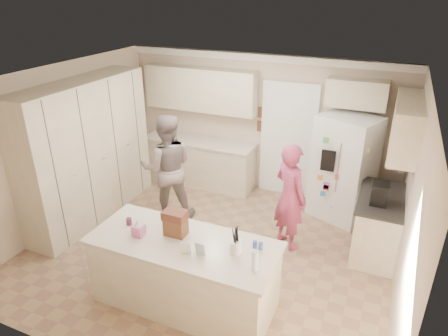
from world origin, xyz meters
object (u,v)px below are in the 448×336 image
at_px(coffee_maker, 380,193).
at_px(island_base, 185,274).
at_px(teen_girl, 290,197).
at_px(tissue_box, 139,230).
at_px(refrigerator, 344,168).
at_px(utensil_crock, 236,247).
at_px(teen_boy, 167,168).
at_px(dollhouse_body, 176,226).

distance_m(coffee_maker, island_base, 2.87).
distance_m(island_base, teen_girl, 1.96).
relative_size(island_base, teen_girl, 1.32).
height_order(island_base, tissue_box, tissue_box).
bearing_deg(refrigerator, tissue_box, -101.01).
bearing_deg(tissue_box, coffee_maker, 37.57).
height_order(utensil_crock, teen_boy, teen_boy).
xyz_separation_m(coffee_maker, dollhouse_body, (-2.20, -1.80, -0.03)).
height_order(tissue_box, dollhouse_body, dollhouse_body).
xyz_separation_m(coffee_maker, island_base, (-2.05, -1.90, -0.63)).
bearing_deg(teen_girl, dollhouse_body, 93.51).
distance_m(island_base, teen_boy, 2.21).
bearing_deg(dollhouse_body, refrigerator, 60.70).
relative_size(coffee_maker, dollhouse_body, 1.15).
distance_m(island_base, dollhouse_body, 0.62).
height_order(coffee_maker, island_base, coffee_maker).
relative_size(coffee_maker, teen_boy, 0.16).
bearing_deg(tissue_box, utensil_crock, 7.13).
bearing_deg(tissue_box, teen_boy, 111.00).
distance_m(island_base, tissue_box, 0.79).
bearing_deg(tissue_box, refrigerator, 56.73).
distance_m(tissue_box, dollhouse_body, 0.45).
bearing_deg(teen_girl, refrigerator, -81.74).
distance_m(coffee_maker, tissue_box, 3.28).
bearing_deg(utensil_crock, coffee_maker, 52.88).
height_order(island_base, utensil_crock, utensil_crock).
relative_size(island_base, utensil_crock, 14.67).
height_order(refrigerator, coffee_maker, refrigerator).
xyz_separation_m(island_base, teen_girl, (0.84, 1.73, 0.39)).
relative_size(tissue_box, teen_boy, 0.08).
relative_size(island_base, dollhouse_body, 8.46).
relative_size(utensil_crock, tissue_box, 1.07).
distance_m(tissue_box, teen_boy, 1.98).
xyz_separation_m(tissue_box, teen_girl, (1.39, 1.83, -0.16)).
distance_m(coffee_maker, dollhouse_body, 2.84).
bearing_deg(dollhouse_body, coffee_maker, 39.29).
relative_size(coffee_maker, teen_girl, 0.18).
xyz_separation_m(utensil_crock, teen_girl, (0.19, 1.68, -0.17)).
bearing_deg(refrigerator, coffee_maker, -36.83).
xyz_separation_m(teen_boy, teen_girl, (2.10, -0.02, -0.08)).
xyz_separation_m(utensil_crock, tissue_box, (-1.20, -0.15, -0.00)).
xyz_separation_m(island_base, utensil_crock, (0.65, 0.05, 0.56)).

